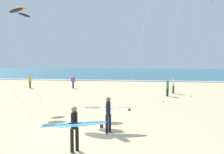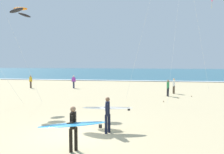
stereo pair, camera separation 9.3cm
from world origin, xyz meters
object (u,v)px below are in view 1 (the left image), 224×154
(bystander_white_top, at_px, (173,86))
(surfer_trailing, at_px, (74,125))
(kite_arc_amber_far, at_px, (20,11))
(surfer_lead, at_px, (108,110))
(bystander_green_top, at_px, (168,88))
(bystander_yellow_top, at_px, (30,82))
(bystander_purple_top, at_px, (73,82))
(kite_diamond_rose_low, at_px, (211,0))

(bystander_white_top, bearing_deg, surfer_trailing, -109.32)
(kite_arc_amber_far, bearing_deg, bystander_white_top, 32.21)
(surfer_lead, height_order, kite_arc_amber_far, kite_arc_amber_far)
(bystander_white_top, height_order, bystander_green_top, same)
(surfer_trailing, bearing_deg, bystander_yellow_top, 122.24)
(bystander_yellow_top, bearing_deg, bystander_purple_top, 6.14)
(surfer_trailing, xyz_separation_m, bystander_purple_top, (-6.13, 18.82, -0.23))
(surfer_trailing, height_order, bystander_white_top, surfer_trailing)
(bystander_yellow_top, bearing_deg, surfer_lead, -51.66)
(surfer_trailing, bearing_deg, bystander_green_top, 71.14)
(surfer_lead, distance_m, surfer_trailing, 2.75)
(bystander_white_top, distance_m, bystander_green_top, 2.00)
(kite_arc_amber_far, xyz_separation_m, bystander_yellow_top, (-4.81, 10.07, -6.26))
(kite_arc_amber_far, relative_size, bystander_purple_top, 4.65)
(surfer_lead, height_order, bystander_yellow_top, surfer_lead)
(bystander_yellow_top, relative_size, bystander_white_top, 1.00)
(surfer_trailing, xyz_separation_m, bystander_yellow_top, (-11.50, 18.24, -0.23))
(kite_diamond_rose_low, xyz_separation_m, bystander_white_top, (-3.83, -1.48, -8.89))
(bystander_purple_top, bearing_deg, bystander_white_top, -14.02)
(bystander_yellow_top, distance_m, bystander_green_top, 16.83)
(surfer_lead, bearing_deg, bystander_yellow_top, 128.34)
(kite_arc_amber_far, bearing_deg, surfer_trailing, -50.65)
(surfer_trailing, relative_size, bystander_yellow_top, 1.55)
(surfer_lead, relative_size, kite_diamond_rose_low, 0.23)
(bystander_purple_top, bearing_deg, surfer_trailing, -71.97)
(kite_diamond_rose_low, xyz_separation_m, bystander_yellow_top, (-20.91, 0.86, -8.89))
(surfer_lead, distance_m, kite_arc_amber_far, 11.15)
(bystander_green_top, bearing_deg, bystander_yellow_top, 165.58)
(kite_diamond_rose_low, distance_m, bystander_yellow_top, 22.74)
(kite_arc_amber_far, distance_m, kite_diamond_rose_low, 18.74)
(surfer_trailing, bearing_deg, surfer_lead, 71.82)
(kite_arc_amber_far, bearing_deg, bystander_purple_top, 86.93)
(surfer_lead, height_order, bystander_white_top, surfer_lead)
(bystander_green_top, distance_m, bystander_purple_top, 11.92)
(surfer_trailing, distance_m, bystander_yellow_top, 21.57)
(bystander_white_top, distance_m, bystander_purple_top, 12.06)
(surfer_lead, xyz_separation_m, bystander_purple_top, (-6.98, 16.21, -0.24))
(bystander_purple_top, bearing_deg, surfer_lead, -66.69)
(kite_arc_amber_far, distance_m, bystander_green_top, 14.35)
(surfer_lead, height_order, bystander_purple_top, surfer_lead)
(surfer_trailing, xyz_separation_m, bystander_white_top, (5.58, 15.90, -0.23))
(bystander_green_top, bearing_deg, surfer_lead, -109.01)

